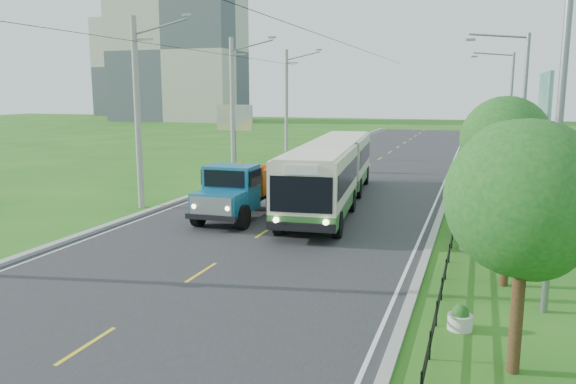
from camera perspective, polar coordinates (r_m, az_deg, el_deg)
The scene contains 30 objects.
ground at distance 19.73m, azimuth -8.79°, elevation -8.12°, with size 240.00×240.00×0.00m, color #205E16.
road at distance 38.10m, azimuth 5.26°, elevation 0.78°, with size 14.00×120.00×0.02m, color #28282B.
curb_left at distance 40.37m, azimuth -4.71°, elevation 1.40°, with size 0.40×120.00×0.15m, color #9E9E99.
curb_right at distance 37.10m, azimuth 16.05°, elevation 0.24°, with size 0.30×120.00×0.10m, color #9E9E99.
edge_line_left at distance 40.17m, azimuth -3.99°, elevation 1.29°, with size 0.12×120.00×0.00m, color silver.
edge_line_right at distance 37.13m, azimuth 15.28°, elevation 0.24°, with size 0.12×120.00×0.00m, color silver.
centre_dash at distance 19.73m, azimuth -8.79°, elevation -8.05°, with size 0.12×2.20×0.00m, color yellow.
railing_right at distance 31.12m, azimuth 17.04°, elevation -1.17°, with size 0.04×40.00×0.60m, color black.
pole_near at distance 30.76m, azimuth -15.00°, elevation 7.81°, with size 3.51×0.32×10.00m.
pole_mid at distance 41.28m, azimuth -5.62°, elevation 8.58°, with size 3.51×0.32×10.00m.
pole_far at distance 52.43m, azimuth -0.12°, elevation 8.92°, with size 3.51×0.32×10.00m.
tree_front at distance 12.96m, azimuth 23.12°, elevation -1.39°, with size 3.36×3.41×5.60m.
tree_second at distance 18.91m, azimuth 21.84°, elevation 1.44°, with size 3.18×3.26×5.30m.
tree_third at distance 24.81m, azimuth 21.28°, elevation 4.45°, with size 3.60×3.62×6.00m.
tree_fourth at distance 30.82m, azimuth 20.82°, elevation 4.69°, with size 3.24×3.31×5.40m.
tree_fifth at distance 36.78m, azimuth 20.58°, elevation 5.88°, with size 3.48×3.52×5.80m.
tree_back at distance 42.78m, azimuth 20.37°, elevation 6.12°, with size 3.30×3.36×5.50m.
streetlight_near at distance 16.70m, azimuth 25.19°, elevation 4.95°, with size 3.02×0.20×9.07m.
streetlight_mid at distance 30.64m, azimuth 22.46°, elevation 7.03°, with size 3.02×0.20×9.07m.
streetlight_far at distance 44.61m, azimuth 21.44°, elevation 7.80°, with size 3.02×0.20×9.07m.
planter_front at distance 15.68m, azimuth 17.08°, elevation -12.22°, with size 0.64×0.64×0.67m.
planter_near at distance 23.30m, azimuth 17.80°, elevation -4.93°, with size 0.64×0.64×0.67m.
planter_mid at distance 31.11m, azimuth 18.15°, elevation -1.26°, with size 0.64×0.64×0.67m.
planter_far at distance 39.00m, azimuth 18.35°, elevation 0.93°, with size 0.64×0.64×0.67m.
billboard_left at distance 44.57m, azimuth -5.45°, elevation 7.11°, with size 3.00×0.20×5.20m.
billboard_right at distance 36.73m, azimuth 24.58°, elevation 7.95°, with size 0.24×6.00×7.30m.
apartment_near at distance 128.84m, azimuth -11.17°, elevation 13.80°, with size 28.00×14.00×30.00m, color #B7B2A3.
apartment_far at distance 163.05m, azimuth -14.45°, elevation 12.14°, with size 24.00×14.00×26.00m, color #B7B2A3.
bus at distance 30.89m, azimuth 4.46°, elevation 2.44°, with size 4.80×17.79×3.40m.
dump_truck at distance 27.68m, azimuth -5.02°, elevation 0.51°, with size 2.70×6.56×2.73m.
Camera 1 is at (8.83, -16.56, 6.11)m, focal length 35.00 mm.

